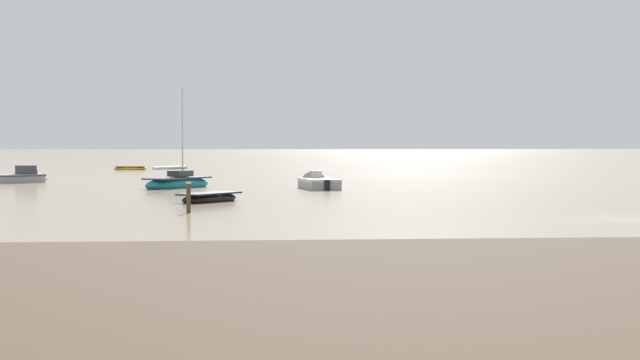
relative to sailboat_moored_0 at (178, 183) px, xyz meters
name	(u,v)px	position (x,y,z in m)	size (l,w,h in m)	color
ground_plane	(637,219)	(19.11, -30.22, -0.30)	(800.00, 800.00, 0.00)	tan
sailboat_moored_0	(178,183)	(0.00, 0.00, 0.00)	(5.16, 6.15, 6.94)	#197084
motorboat_moored_1	(23,179)	(-11.81, 9.90, -0.01)	(4.90, 4.60, 1.90)	gray
rowboat_moored_0	(130,168)	(-7.11, 45.81, -0.15)	(3.56, 1.32, 0.56)	gold
motorboat_moored_2	(316,185)	(9.02, -1.87, -0.05)	(2.54, 5.56, 1.84)	gray
rowboat_moored_2	(210,198)	(2.34, -16.51, -0.12)	(3.57, 4.15, 0.65)	black
mooring_post_near	(189,198)	(1.57, -24.76, 0.35)	(0.22, 0.22, 1.50)	#403323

